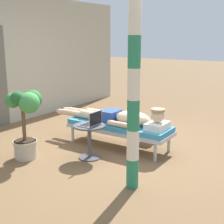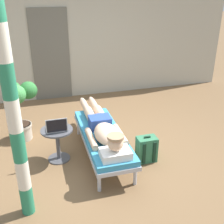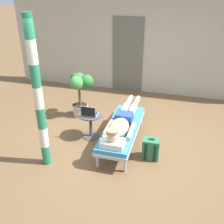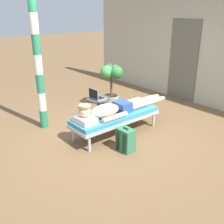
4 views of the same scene
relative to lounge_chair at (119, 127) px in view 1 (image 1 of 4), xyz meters
name	(u,v)px [view 1 (image 1 of 4)]	position (x,y,z in m)	size (l,w,h in m)	color
ground_plane	(117,147)	(-0.05, 0.00, -0.35)	(40.00, 40.00, 0.00)	brown
house_wall_back	(5,60)	(0.00, 2.82, 1.00)	(7.60, 0.20, 2.70)	#B2AD99
lounge_chair	(119,127)	(0.00, 0.00, 0.00)	(0.60, 1.81, 0.42)	#B7B7BC
person_reclining	(121,117)	(0.00, -0.04, 0.17)	(0.53, 2.17, 0.33)	white
side_table	(89,136)	(-0.68, 0.10, 0.01)	(0.48, 0.48, 0.52)	#4C4C51
laptop	(92,122)	(-0.68, 0.05, 0.24)	(0.31, 0.24, 0.23)	#A5A8AD
backpack	(151,130)	(0.61, -0.30, -0.15)	(0.30, 0.26, 0.42)	#33724C
potted_plant	(26,117)	(-1.20, 0.89, 0.30)	(0.53, 0.57, 1.06)	#BFB29E
porch_post	(134,84)	(-1.16, -0.93, 0.94)	(0.15, 0.15, 2.58)	#267F59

